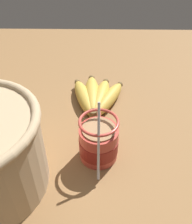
{
  "coord_description": "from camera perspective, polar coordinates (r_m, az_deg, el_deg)",
  "views": [
    {
      "loc": [
        -42.44,
        -1.42,
        45.51
      ],
      "look_at": [
        2.57,
        -0.65,
        7.22
      ],
      "focal_mm": 40.0,
      "sensor_mm": 36.0,
      "label": 1
    }
  ],
  "objects": [
    {
      "name": "coffee_mug",
      "position": [
        0.53,
        0.6,
        -6.8
      ],
      "size": [
        15.2,
        8.29,
        16.07
      ],
      "color": "#B23D33",
      "rests_on": "table"
    },
    {
      "name": "banana_bunch",
      "position": [
        0.68,
        0.0,
        3.51
      ],
      "size": [
        19.67,
        15.97,
        4.27
      ],
      "color": "brown",
      "rests_on": "table"
    },
    {
      "name": "table",
      "position": [
        0.61,
        -0.65,
        -5.73
      ],
      "size": [
        126.93,
        126.93,
        2.73
      ],
      "color": "brown",
      "rests_on": "ground"
    }
  ]
}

